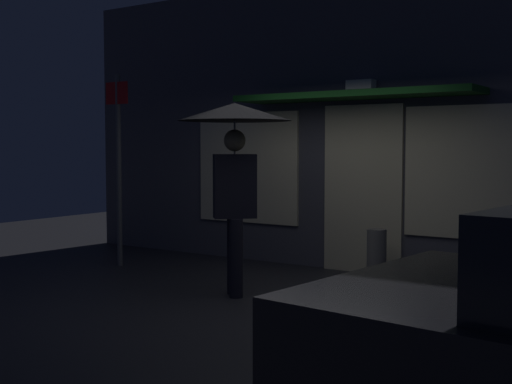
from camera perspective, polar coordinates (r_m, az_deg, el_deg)
name	(u,v)px	position (r m, az deg, el deg)	size (l,w,h in m)	color
ground_plane	(272,304)	(7.22, 1.36, -9.41)	(18.00, 18.00, 0.00)	#26262B
building_facade	(368,124)	(9.09, 9.41, 5.68)	(9.59, 1.00, 3.94)	#4C4C56
person_with_umbrella	(235,140)	(7.45, -1.80, 4.42)	(1.25, 1.25, 2.13)	black
street_sign_post	(118,159)	(9.51, -11.49, 2.73)	(0.40, 0.07, 2.64)	#595B60
sidewalk_bollard	(377,256)	(8.43, 10.10, -5.30)	(0.24, 0.24, 0.65)	slate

